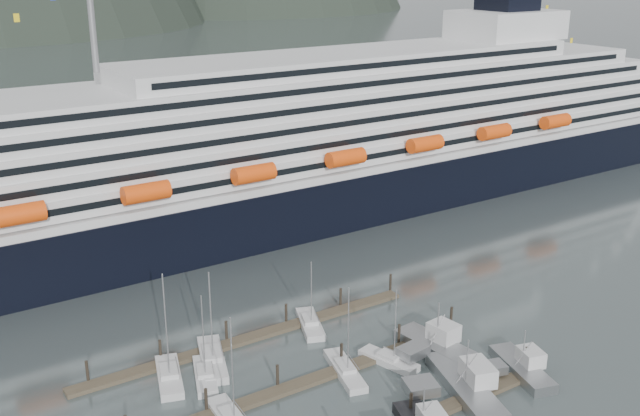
{
  "coord_description": "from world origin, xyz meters",
  "views": [
    {
      "loc": [
        -45.54,
        -61.4,
        47.46
      ],
      "look_at": [
        9.74,
        22.0,
        13.65
      ],
      "focal_mm": 42.0,
      "sensor_mm": 36.0,
      "label": 1
    }
  ],
  "objects_px": {
    "sailboat_f": "(310,325)",
    "trawler_c": "(464,386)",
    "sailboat_e": "(212,360)",
    "sailboat_c": "(205,376)",
    "trawler_d": "(521,367)",
    "sailboat_a": "(169,377)",
    "sailboat_d": "(345,371)",
    "sailboat_h": "(389,361)",
    "cruise_ship": "(313,151)",
    "trawler_e": "(436,346)"
  },
  "relations": [
    {
      "from": "sailboat_d",
      "to": "sailboat_h",
      "type": "xyz_separation_m",
      "value": [
        5.84,
        -1.05,
        -0.0
      ]
    },
    {
      "from": "sailboat_a",
      "to": "trawler_d",
      "type": "distance_m",
      "value": 41.82
    },
    {
      "from": "sailboat_c",
      "to": "trawler_e",
      "type": "xyz_separation_m",
      "value": [
        26.95,
        -10.36,
        0.55
      ]
    },
    {
      "from": "cruise_ship",
      "to": "sailboat_c",
      "type": "distance_m",
      "value": 63.77
    },
    {
      "from": "trawler_c",
      "to": "trawler_d",
      "type": "relative_size",
      "value": 1.36
    },
    {
      "from": "cruise_ship",
      "to": "sailboat_c",
      "type": "relative_size",
      "value": 18.08
    },
    {
      "from": "sailboat_e",
      "to": "trawler_e",
      "type": "distance_m",
      "value": 27.94
    },
    {
      "from": "cruise_ship",
      "to": "sailboat_h",
      "type": "bearing_deg",
      "value": -114.01
    },
    {
      "from": "sailboat_a",
      "to": "sailboat_d",
      "type": "distance_m",
      "value": 20.78
    },
    {
      "from": "sailboat_h",
      "to": "sailboat_f",
      "type": "bearing_deg",
      "value": -2.43
    },
    {
      "from": "sailboat_c",
      "to": "sailboat_a",
      "type": "bearing_deg",
      "value": 81.06
    },
    {
      "from": "sailboat_a",
      "to": "sailboat_h",
      "type": "distance_m",
      "value": 26.46
    },
    {
      "from": "sailboat_a",
      "to": "sailboat_d",
      "type": "xyz_separation_m",
      "value": [
        18.1,
        -10.22,
        -0.04
      ]
    },
    {
      "from": "sailboat_d",
      "to": "sailboat_e",
      "type": "distance_m",
      "value": 16.37
    },
    {
      "from": "sailboat_d",
      "to": "trawler_d",
      "type": "xyz_separation_m",
      "value": [
        17.61,
        -11.55,
        0.43
      ]
    },
    {
      "from": "sailboat_a",
      "to": "sailboat_e",
      "type": "relative_size",
      "value": 1.11
    },
    {
      "from": "sailboat_h",
      "to": "sailboat_e",
      "type": "bearing_deg",
      "value": 41.54
    },
    {
      "from": "trawler_c",
      "to": "trawler_e",
      "type": "relative_size",
      "value": 1.25
    },
    {
      "from": "sailboat_e",
      "to": "trawler_d",
      "type": "height_order",
      "value": "sailboat_e"
    },
    {
      "from": "trawler_d",
      "to": "cruise_ship",
      "type": "bearing_deg",
      "value": 5.84
    },
    {
      "from": "sailboat_e",
      "to": "cruise_ship",
      "type": "bearing_deg",
      "value": -25.53
    },
    {
      "from": "cruise_ship",
      "to": "trawler_e",
      "type": "distance_m",
      "value": 58.53
    },
    {
      "from": "cruise_ship",
      "to": "trawler_e",
      "type": "bearing_deg",
      "value": -107.47
    },
    {
      "from": "sailboat_d",
      "to": "sailboat_f",
      "type": "xyz_separation_m",
      "value": [
        2.95,
        12.24,
        0.0
      ]
    },
    {
      "from": "sailboat_a",
      "to": "trawler_c",
      "type": "bearing_deg",
      "value": -110.32
    },
    {
      "from": "trawler_d",
      "to": "trawler_e",
      "type": "relative_size",
      "value": 0.92
    },
    {
      "from": "trawler_d",
      "to": "sailboat_c",
      "type": "bearing_deg",
      "value": 74.96
    },
    {
      "from": "trawler_d",
      "to": "trawler_c",
      "type": "bearing_deg",
      "value": 102.03
    },
    {
      "from": "cruise_ship",
      "to": "trawler_e",
      "type": "relative_size",
      "value": 17.58
    },
    {
      "from": "cruise_ship",
      "to": "sailboat_c",
      "type": "xyz_separation_m",
      "value": [
        -44.21,
        -44.46,
        -11.64
      ]
    },
    {
      "from": "sailboat_d",
      "to": "sailboat_e",
      "type": "xyz_separation_m",
      "value": [
        -12.15,
        10.98,
        0.03
      ]
    },
    {
      "from": "sailboat_h",
      "to": "trawler_e",
      "type": "bearing_deg",
      "value": -114.39
    },
    {
      "from": "sailboat_h",
      "to": "trawler_c",
      "type": "xyz_separation_m",
      "value": [
        3.12,
        -9.82,
        0.55
      ]
    },
    {
      "from": "cruise_ship",
      "to": "sailboat_f",
      "type": "height_order",
      "value": "cruise_ship"
    },
    {
      "from": "sailboat_a",
      "to": "sailboat_f",
      "type": "distance_m",
      "value": 21.15
    },
    {
      "from": "sailboat_c",
      "to": "sailboat_f",
      "type": "distance_m",
      "value": 17.88
    },
    {
      "from": "sailboat_e",
      "to": "sailboat_c",
      "type": "bearing_deg",
      "value": 160.13
    },
    {
      "from": "cruise_ship",
      "to": "sailboat_d",
      "type": "relative_size",
      "value": 17.39
    },
    {
      "from": "trawler_c",
      "to": "trawler_d",
      "type": "distance_m",
      "value": 8.68
    },
    {
      "from": "trawler_c",
      "to": "sailboat_c",
      "type": "bearing_deg",
      "value": 69.0
    },
    {
      "from": "sailboat_h",
      "to": "trawler_e",
      "type": "distance_m",
      "value": 6.77
    },
    {
      "from": "sailboat_f",
      "to": "trawler_c",
      "type": "xyz_separation_m",
      "value": [
        6.01,
        -23.1,
        0.54
      ]
    },
    {
      "from": "cruise_ship",
      "to": "trawler_c",
      "type": "distance_m",
      "value": 67.73
    },
    {
      "from": "sailboat_d",
      "to": "trawler_c",
      "type": "xyz_separation_m",
      "value": [
        8.96,
        -10.86,
        0.54
      ]
    },
    {
      "from": "trawler_d",
      "to": "sailboat_f",
      "type": "bearing_deg",
      "value": 48.2
    },
    {
      "from": "sailboat_c",
      "to": "sailboat_h",
      "type": "height_order",
      "value": "sailboat_c"
    },
    {
      "from": "sailboat_a",
      "to": "trawler_c",
      "type": "height_order",
      "value": "sailboat_a"
    },
    {
      "from": "sailboat_a",
      "to": "sailboat_d",
      "type": "relative_size",
      "value": 1.2
    },
    {
      "from": "cruise_ship",
      "to": "trawler_c",
      "type": "xyz_separation_m",
      "value": [
        -20.8,
        -63.5,
        -11.11
      ]
    },
    {
      "from": "sailboat_d",
      "to": "sailboat_h",
      "type": "height_order",
      "value": "sailboat_d"
    }
  ]
}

